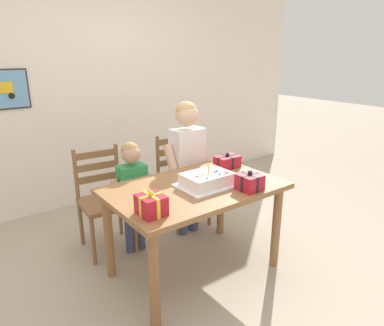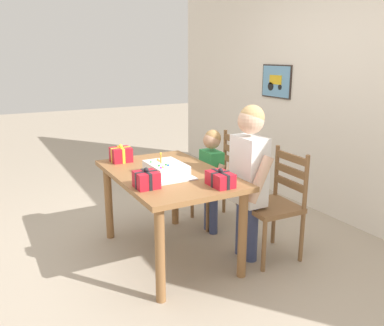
{
  "view_description": "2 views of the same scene",
  "coord_description": "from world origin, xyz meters",
  "px_view_note": "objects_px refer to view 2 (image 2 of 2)",
  "views": [
    {
      "loc": [
        -1.53,
        -2.01,
        1.75
      ],
      "look_at": [
        0.06,
        0.11,
        0.89
      ],
      "focal_mm": 33.08,
      "sensor_mm": 36.0,
      "label": 1
    },
    {
      "loc": [
        2.86,
        -1.34,
        1.68
      ],
      "look_at": [
        0.17,
        0.13,
        0.85
      ],
      "focal_mm": 37.45,
      "sensor_mm": 36.0,
      "label": 2
    }
  ],
  "objects_px": {
    "chair_right": "(275,204)",
    "child_older": "(249,168)",
    "birthday_cake": "(166,170)",
    "gift_box_beside_cake": "(220,179)",
    "child_younger": "(211,171)",
    "gift_box_corner_small": "(121,155)",
    "chair_left": "(221,178)",
    "dining_table": "(168,185)",
    "gift_box_red_large": "(146,180)"
  },
  "relations": [
    {
      "from": "child_older",
      "to": "gift_box_red_large",
      "type": "bearing_deg",
      "value": -93.92
    },
    {
      "from": "chair_right",
      "to": "dining_table",
      "type": "bearing_deg",
      "value": -118.54
    },
    {
      "from": "chair_left",
      "to": "birthday_cake",
      "type": "bearing_deg",
      "value": -59.37
    },
    {
      "from": "dining_table",
      "to": "child_younger",
      "type": "bearing_deg",
      "value": 113.38
    },
    {
      "from": "chair_left",
      "to": "gift_box_corner_small",
      "type": "bearing_deg",
      "value": -95.39
    },
    {
      "from": "dining_table",
      "to": "chair_left",
      "type": "height_order",
      "value": "chair_left"
    },
    {
      "from": "child_younger",
      "to": "chair_right",
      "type": "bearing_deg",
      "value": 18.18
    },
    {
      "from": "chair_right",
      "to": "child_older",
      "type": "relative_size",
      "value": 0.71
    },
    {
      "from": "gift_box_beside_cake",
      "to": "child_older",
      "type": "relative_size",
      "value": 0.17
    },
    {
      "from": "dining_table",
      "to": "gift_box_beside_cake",
      "type": "xyz_separation_m",
      "value": [
        0.5,
        0.18,
        0.16
      ]
    },
    {
      "from": "chair_right",
      "to": "child_older",
      "type": "xyz_separation_m",
      "value": [
        -0.09,
        -0.22,
        0.33
      ]
    },
    {
      "from": "gift_box_corner_small",
      "to": "chair_left",
      "type": "height_order",
      "value": "chair_left"
    },
    {
      "from": "chair_left",
      "to": "child_older",
      "type": "distance_m",
      "value": 0.86
    },
    {
      "from": "gift_box_beside_cake",
      "to": "child_younger",
      "type": "height_order",
      "value": "child_younger"
    },
    {
      "from": "birthday_cake",
      "to": "chair_right",
      "type": "height_order",
      "value": "birthday_cake"
    },
    {
      "from": "birthday_cake",
      "to": "gift_box_beside_cake",
      "type": "distance_m",
      "value": 0.49
    },
    {
      "from": "gift_box_corner_small",
      "to": "chair_right",
      "type": "xyz_separation_m",
      "value": [
        0.94,
        1.01,
        -0.34
      ]
    },
    {
      "from": "gift_box_red_large",
      "to": "chair_right",
      "type": "bearing_deg",
      "value": 82.41
    },
    {
      "from": "birthday_cake",
      "to": "gift_box_corner_small",
      "type": "xyz_separation_m",
      "value": [
        -0.59,
        -0.17,
        0.02
      ]
    },
    {
      "from": "dining_table",
      "to": "child_younger",
      "type": "distance_m",
      "value": 0.61
    },
    {
      "from": "dining_table",
      "to": "gift_box_corner_small",
      "type": "bearing_deg",
      "value": -156.36
    },
    {
      "from": "gift_box_corner_small",
      "to": "gift_box_beside_cake",
      "type": "bearing_deg",
      "value": 21.95
    },
    {
      "from": "chair_left",
      "to": "dining_table",
      "type": "bearing_deg",
      "value": -61.8
    },
    {
      "from": "gift_box_corner_small",
      "to": "child_younger",
      "type": "distance_m",
      "value": 0.86
    },
    {
      "from": "chair_right",
      "to": "child_older",
      "type": "height_order",
      "value": "child_older"
    },
    {
      "from": "chair_right",
      "to": "child_older",
      "type": "distance_m",
      "value": 0.4
    },
    {
      "from": "birthday_cake",
      "to": "chair_right",
      "type": "bearing_deg",
      "value": 67.31
    },
    {
      "from": "gift_box_corner_small",
      "to": "child_older",
      "type": "bearing_deg",
      "value": 42.66
    },
    {
      "from": "gift_box_corner_small",
      "to": "child_younger",
      "type": "height_order",
      "value": "child_younger"
    },
    {
      "from": "birthday_cake",
      "to": "chair_left",
      "type": "height_order",
      "value": "birthday_cake"
    },
    {
      "from": "chair_right",
      "to": "gift_box_beside_cake",
      "type": "bearing_deg",
      "value": -82.67
    },
    {
      "from": "dining_table",
      "to": "child_younger",
      "type": "relative_size",
      "value": 1.31
    },
    {
      "from": "gift_box_red_large",
      "to": "child_younger",
      "type": "distance_m",
      "value": 1.03
    },
    {
      "from": "birthday_cake",
      "to": "gift_box_beside_cake",
      "type": "xyz_separation_m",
      "value": [
        0.43,
        0.24,
        0.0
      ]
    },
    {
      "from": "chair_left",
      "to": "chair_right",
      "type": "distance_m",
      "value": 0.85
    },
    {
      "from": "dining_table",
      "to": "chair_right",
      "type": "xyz_separation_m",
      "value": [
        0.43,
        0.78,
        -0.17
      ]
    },
    {
      "from": "birthday_cake",
      "to": "gift_box_beside_cake",
      "type": "bearing_deg",
      "value": 29.23
    },
    {
      "from": "chair_left",
      "to": "chair_right",
      "type": "bearing_deg",
      "value": 0.01
    },
    {
      "from": "child_older",
      "to": "child_younger",
      "type": "xyz_separation_m",
      "value": [
        -0.58,
        0.0,
        -0.18
      ]
    },
    {
      "from": "birthday_cake",
      "to": "gift_box_beside_cake",
      "type": "relative_size",
      "value": 2.01
    },
    {
      "from": "chair_left",
      "to": "gift_box_beside_cake",
      "type": "bearing_deg",
      "value": -32.95
    },
    {
      "from": "dining_table",
      "to": "gift_box_red_large",
      "type": "height_order",
      "value": "gift_box_red_large"
    },
    {
      "from": "gift_box_corner_small",
      "to": "chair_left",
      "type": "bearing_deg",
      "value": 84.61
    },
    {
      "from": "chair_right",
      "to": "gift_box_red_large",
      "type": "bearing_deg",
      "value": -97.59
    },
    {
      "from": "birthday_cake",
      "to": "gift_box_red_large",
      "type": "bearing_deg",
      "value": -50.83
    },
    {
      "from": "dining_table",
      "to": "chair_left",
      "type": "distance_m",
      "value": 0.91
    },
    {
      "from": "gift_box_corner_small",
      "to": "child_older",
      "type": "xyz_separation_m",
      "value": [
        0.86,
        0.79,
        -0.02
      ]
    },
    {
      "from": "child_older",
      "to": "child_younger",
      "type": "bearing_deg",
      "value": 179.94
    },
    {
      "from": "chair_left",
      "to": "child_younger",
      "type": "height_order",
      "value": "child_younger"
    },
    {
      "from": "gift_box_red_large",
      "to": "chair_left",
      "type": "xyz_separation_m",
      "value": [
        -0.7,
        1.09,
        -0.34
      ]
    }
  ]
}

